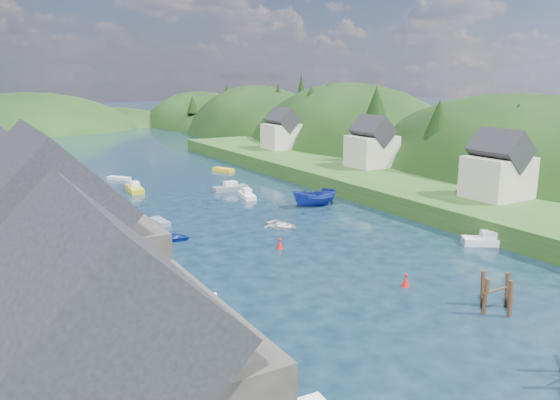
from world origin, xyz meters
TOP-DOWN VIEW (x-y plane):
  - ground at (0.00, 50.00)m, footprint 600.00×600.00m
  - hillside_right at (45.00, 75.00)m, footprint 36.00×245.56m
  - far_hills at (1.22, 174.01)m, footprint 103.00×68.00m
  - hill_trees at (-0.33, 65.37)m, footprint 91.53×150.05m
  - quay_left at (-24.00, 20.00)m, footprint 12.00×110.00m
  - quayside_buildings at (-26.00, 6.39)m, footprint 8.00×35.84m
  - terrace_right at (25.00, 40.00)m, footprint 16.00×120.00m
  - right_bank_cottages at (28.00, 48.33)m, footprint 9.00×59.24m
  - piling_cluster_far at (4.06, 3.53)m, footprint 2.90×2.73m
  - channel_buoy_near at (1.66, 10.40)m, footprint 0.70×0.70m
  - channel_buoy_far at (-2.21, 24.29)m, footprint 0.70×0.70m
  - moored_boats at (-0.94, 21.59)m, footprint 37.87×90.21m

SIDE VIEW (x-z plane):
  - far_hills at x=1.22m, z-range -32.80..11.20m
  - hillside_right at x=45.00m, z-range -31.41..16.59m
  - ground at x=0.00m, z-range 0.00..0.00m
  - channel_buoy_near at x=1.66m, z-range -0.07..1.03m
  - channel_buoy_far at x=-2.21m, z-range -0.07..1.03m
  - moored_boats at x=-0.94m, z-range -0.52..1.96m
  - quay_left at x=-24.00m, z-range 0.00..2.00m
  - piling_cluster_far at x=4.06m, z-range -0.57..2.72m
  - terrace_right at x=25.00m, z-range 0.00..2.40m
  - right_bank_cottages at x=28.00m, z-range 1.64..10.05m
  - quayside_buildings at x=-26.00m, z-range 0.64..13.54m
  - hill_trees at x=-0.33m, z-range 4.88..17.36m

